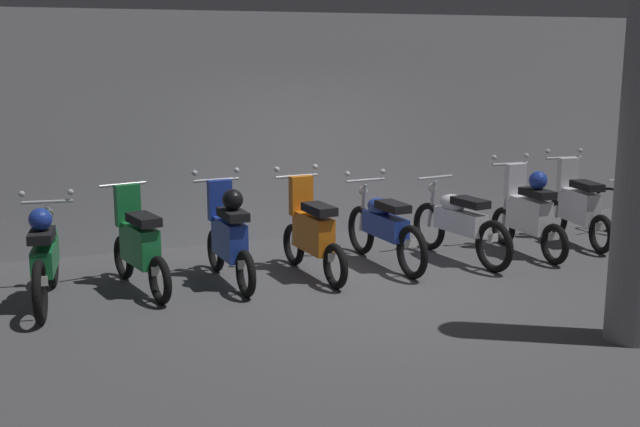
{
  "coord_description": "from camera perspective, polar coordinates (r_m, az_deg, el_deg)",
  "views": [
    {
      "loc": [
        -3.83,
        -7.94,
        2.68
      ],
      "look_at": [
        -0.39,
        0.79,
        0.75
      ],
      "focal_mm": 44.66,
      "sensor_mm": 36.0,
      "label": 1
    }
  ],
  "objects": [
    {
      "name": "motorbike_slot_2",
      "position": [
        9.3,
        -6.56,
        -1.58
      ],
      "size": [
        0.59,
        1.68,
        1.29
      ],
      "color": "black",
      "rests_on": "ground"
    },
    {
      "name": "motorbike_slot_1",
      "position": [
        9.2,
        -12.87,
        -2.22
      ],
      "size": [
        0.58,
        1.66,
        1.18
      ],
      "color": "black",
      "rests_on": "ground"
    },
    {
      "name": "motorbike_slot_6",
      "position": [
        10.93,
        14.66,
        0.1
      ],
      "size": [
        0.59,
        1.68,
        1.29
      ],
      "color": "black",
      "rests_on": "ground"
    },
    {
      "name": "motorbike_slot_7",
      "position": [
        11.75,
        17.96,
        0.5
      ],
      "size": [
        0.59,
        1.68,
        1.29
      ],
      "color": "black",
      "rests_on": "ground"
    },
    {
      "name": "back_wall",
      "position": [
        11.53,
        -1.99,
        6.24
      ],
      "size": [
        16.0,
        0.3,
        3.2
      ],
      "primitive_type": "cube",
      "color": "#ADADB2",
      "rests_on": "ground"
    },
    {
      "name": "ground_plane",
      "position": [
        9.22,
        4.09,
        -5.31
      ],
      "size": [
        80.0,
        80.0,
        0.0
      ],
      "primitive_type": "plane",
      "color": "#4C4C4F"
    },
    {
      "name": "motorbike_slot_5",
      "position": [
        10.43,
        9.92,
        -0.67
      ],
      "size": [
        0.56,
        1.94,
        1.03
      ],
      "color": "black",
      "rests_on": "ground"
    },
    {
      "name": "motorbike_slot_0",
      "position": [
        8.99,
        -19.09,
        -2.87
      ],
      "size": [
        0.58,
        1.94,
        1.15
      ],
      "color": "black",
      "rests_on": "ground"
    },
    {
      "name": "motorbike_slot_4",
      "position": [
        10.06,
        4.62,
        -0.98
      ],
      "size": [
        0.59,
        1.95,
        1.15
      ],
      "color": "black",
      "rests_on": "ground"
    },
    {
      "name": "motorbike_slot_3",
      "position": [
        9.56,
        -0.59,
        -1.39
      ],
      "size": [
        0.59,
        1.68,
        1.29
      ],
      "color": "black",
      "rests_on": "ground"
    }
  ]
}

